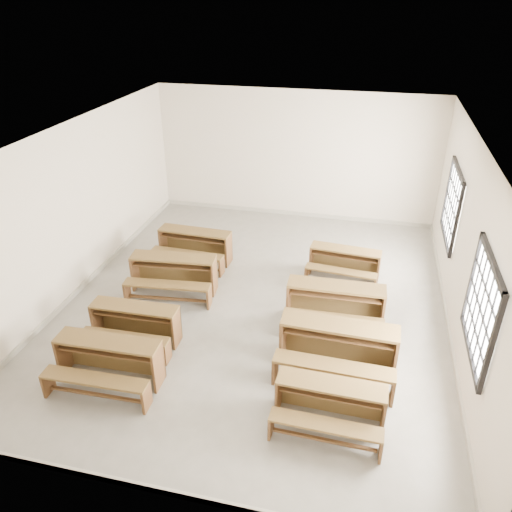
% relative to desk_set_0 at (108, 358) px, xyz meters
% --- Properties ---
extents(room, '(8.50, 8.50, 3.20)m').
position_rel_desk_set_0_xyz_m(room, '(1.75, 2.59, 1.73)').
color(room, gray).
rests_on(room, ground).
extents(desk_set_0, '(1.61, 0.86, 0.71)m').
position_rel_desk_set_0_xyz_m(desk_set_0, '(0.00, 0.00, 0.00)').
color(desk_set_0, brown).
rests_on(desk_set_0, ground).
extents(desk_set_1, '(1.49, 0.80, 0.66)m').
position_rel_desk_set_0_xyz_m(desk_set_1, '(-0.05, 0.99, -0.03)').
color(desk_set_1, brown).
rests_on(desk_set_1, ground).
extents(desk_set_2, '(1.72, 1.01, 0.74)m').
position_rel_desk_set_0_xyz_m(desk_set_2, '(0.00, 2.62, 0.01)').
color(desk_set_2, brown).
rests_on(desk_set_2, ground).
extents(desk_set_3, '(1.60, 0.87, 0.70)m').
position_rel_desk_set_0_xyz_m(desk_set_3, '(-0.02, 3.88, -0.01)').
color(desk_set_3, brown).
rests_on(desk_set_3, ground).
extents(desk_set_4, '(1.49, 0.80, 0.66)m').
position_rel_desk_set_0_xyz_m(desk_set_4, '(3.32, -0.08, -0.03)').
color(desk_set_4, brown).
rests_on(desk_set_4, ground).
extents(desk_set_5, '(1.81, 0.98, 0.80)m').
position_rel_desk_set_0_xyz_m(desk_set_5, '(3.32, 1.06, 0.05)').
color(desk_set_5, brown).
rests_on(desk_set_5, ground).
extents(desk_set_6, '(1.72, 0.92, 0.76)m').
position_rel_desk_set_0_xyz_m(desk_set_6, '(3.16, 2.25, 0.03)').
color(desk_set_6, brown).
rests_on(desk_set_6, ground).
extents(desk_set_7, '(1.48, 0.86, 0.64)m').
position_rel_desk_set_0_xyz_m(desk_set_7, '(3.20, 3.91, -0.04)').
color(desk_set_7, brown).
rests_on(desk_set_7, ground).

